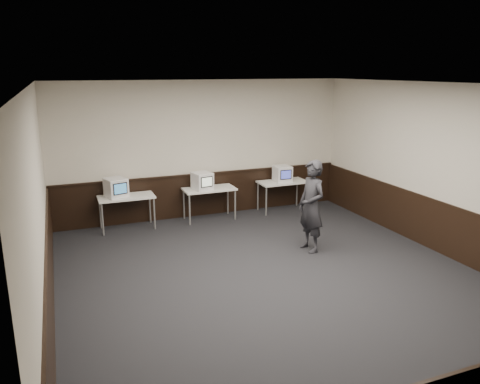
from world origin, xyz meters
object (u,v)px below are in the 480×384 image
Objects in this scene: emac_left at (116,188)px; emac_center at (202,181)px; desk_left at (126,199)px; emac_right at (282,174)px; desk_center at (209,191)px; person at (311,206)px; desk_right at (282,184)px.

emac_center is at bearing -17.90° from emac_left.
desk_left is 3.79m from emac_right.
desk_center is 1.90m from emac_right.
emac_left is at bearing -178.16° from emac_right.
person is (3.12, -2.58, 0.21)m from desk_left.
emac_left is 1.24× the size of emac_right.
desk_left is at bearing 166.37° from emac_center.
emac_left reaches higher than desk_right.
emac_left is 0.30× the size of person.
desk_center and desk_right have the same top height.
person reaches higher than emac_right.
emac_center is 1.13× the size of emac_right.
desk_left and desk_right have the same top height.
desk_center is at bearing -178.44° from emac_right.
desk_right is 4.01m from emac_left.
emac_center is 0.28× the size of person.
person is at bearing -104.75° from desk_right.
desk_center is at bearing 4.25° from emac_center.
emac_left is 4.21m from person.
person is (3.32, -2.58, -0.07)m from emac_left.
desk_center is 2.44× the size of emac_center.
emac_center reaches higher than emac_right.
emac_center is (-2.08, -0.05, 0.27)m from desk_right.
desk_right is 2.68m from person.
emac_right is at bearing -11.02° from emac_center.
emac_center is 2.06m from emac_right.
desk_left is at bearing 180.00° from desk_center.
desk_right is 0.67× the size of person.
desk_left is 2.23× the size of emac_left.
desk_center is at bearing 0.00° from desk_left.
desk_left is 1.00× the size of desk_center.
desk_left and desk_center have the same top height.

